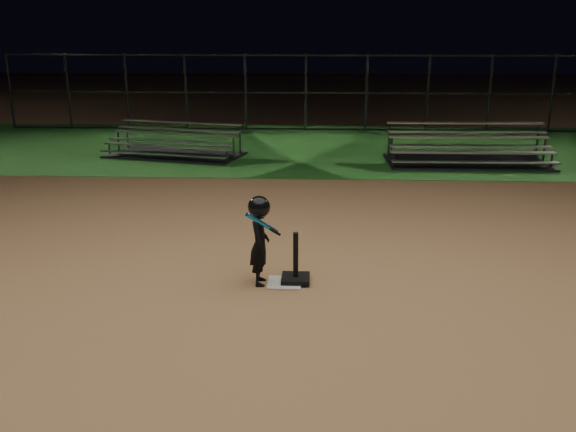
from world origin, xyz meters
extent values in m
plane|color=#A07348|center=(0.00, 0.00, 0.00)|extent=(80.00, 80.00, 0.00)
cube|color=#1A4D18|center=(0.00, 10.00, 0.01)|extent=(60.00, 8.00, 0.01)
cube|color=beige|center=(0.00, 0.00, 0.01)|extent=(0.45, 0.45, 0.02)
cube|color=black|center=(0.15, 0.06, 0.05)|extent=(0.38, 0.38, 0.06)
cylinder|color=black|center=(0.15, 0.06, 0.40)|extent=(0.07, 0.07, 0.63)
imported|color=black|center=(-0.33, 0.00, 0.55)|extent=(0.29, 0.42, 1.09)
sphere|color=black|center=(-0.33, 0.00, 1.07)|extent=(0.30, 0.30, 0.30)
cylinder|color=#1B88E8|center=(-0.28, -0.15, 0.90)|extent=(0.41, 0.40, 0.39)
cylinder|color=black|center=(-0.12, -0.03, 0.74)|extent=(0.16, 0.16, 0.14)
cube|color=silver|center=(-3.52, 8.04, 0.35)|extent=(3.48, 1.01, 0.04)
cube|color=silver|center=(-3.58, 7.80, 0.19)|extent=(3.48, 1.01, 0.03)
cube|color=silver|center=(-3.41, 8.51, 0.60)|extent=(3.48, 1.01, 0.04)
cube|color=silver|center=(-3.47, 8.27, 0.44)|extent=(3.48, 1.01, 0.03)
cube|color=silver|center=(-3.30, 8.98, 0.84)|extent=(3.48, 1.01, 0.04)
cube|color=silver|center=(-3.36, 8.74, 0.69)|extent=(3.48, 1.01, 0.03)
cube|color=#38383D|center=(-3.41, 8.51, 0.03)|extent=(3.82, 2.48, 0.05)
cube|color=#B8B8BD|center=(4.21, 7.35, 0.40)|extent=(3.98, 0.27, 0.04)
cube|color=#B8B8BD|center=(4.21, 7.07, 0.22)|extent=(3.98, 0.27, 0.03)
cube|color=#B8B8BD|center=(4.20, 7.90, 0.68)|extent=(3.98, 0.27, 0.04)
cube|color=#B8B8BD|center=(4.21, 7.62, 0.50)|extent=(3.98, 0.27, 0.03)
cube|color=#B8B8BD|center=(4.20, 8.45, 0.96)|extent=(3.98, 0.27, 0.04)
cube|color=#B8B8BD|center=(4.20, 8.17, 0.78)|extent=(3.98, 0.27, 0.03)
cube|color=#38383D|center=(4.20, 7.90, 0.03)|extent=(4.00, 1.98, 0.06)
cube|color=#38383D|center=(0.00, 13.00, 0.05)|extent=(20.00, 0.05, 0.05)
cube|color=#38383D|center=(0.00, 13.00, 1.25)|extent=(20.00, 0.05, 0.05)
cube|color=#38383D|center=(0.00, 13.00, 2.45)|extent=(20.00, 0.05, 0.05)
cylinder|color=#38383D|center=(-10.00, 13.00, 1.25)|extent=(0.08, 0.08, 2.50)
cylinder|color=#38383D|center=(-5.00, 13.00, 1.25)|extent=(0.08, 0.08, 2.50)
cylinder|color=#38383D|center=(0.00, 13.00, 1.25)|extent=(0.08, 0.08, 2.50)
cylinder|color=#38383D|center=(5.00, 13.00, 1.25)|extent=(0.08, 0.08, 2.50)
camera|label=1|loc=(0.42, -7.67, 3.30)|focal=38.47mm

